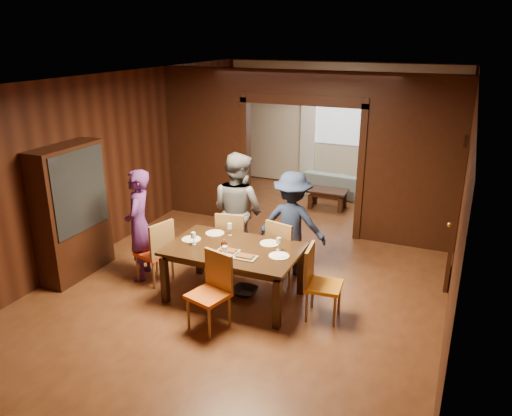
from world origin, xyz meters
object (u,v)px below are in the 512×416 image
at_px(person_navy, 292,223).
at_px(coffee_table, 327,199).
at_px(hutch, 72,212).
at_px(sofa, 339,184).
at_px(dining_table, 234,273).
at_px(chair_right, 324,284).
at_px(chair_far_l, 233,240).
at_px(chair_far_r, 286,250).
at_px(chair_left, 154,251).
at_px(person_grey, 238,211).
at_px(chair_near, 208,293).
at_px(person_purple, 139,225).

xyz_separation_m(person_navy, coffee_table, (-0.27, 3.08, -0.60)).
xyz_separation_m(coffee_table, hutch, (-2.71, -4.41, 0.80)).
height_order(sofa, dining_table, dining_table).
relative_size(person_navy, dining_table, 0.89).
relative_size(dining_table, chair_right, 1.85).
height_order(chair_far_l, chair_far_r, same).
height_order(person_navy, chair_right, person_navy).
xyz_separation_m(dining_table, chair_left, (-1.30, 0.00, 0.10)).
bearing_deg(person_grey, chair_right, 168.02).
xyz_separation_m(person_grey, chair_near, (0.42, -1.77, -0.43)).
height_order(chair_right, chair_near, same).
bearing_deg(person_navy, person_purple, 24.28).
bearing_deg(chair_far_r, hutch, 32.82).
bearing_deg(chair_far_r, sofa, -72.72).
height_order(sofa, chair_near, chair_near).
bearing_deg(sofa, chair_near, 93.72).
bearing_deg(hutch, chair_near, -12.04).
xyz_separation_m(chair_left, chair_far_r, (1.77, 0.79, 0.00)).
height_order(sofa, chair_far_l, chair_far_l).
relative_size(sofa, chair_near, 1.95).
bearing_deg(sofa, chair_left, 78.98).
height_order(person_purple, chair_near, person_purple).
distance_m(coffee_table, chair_near, 4.97).
distance_m(chair_right, hutch, 3.84).
bearing_deg(hutch, sofa, 63.09).
bearing_deg(chair_far_l, chair_left, 32.46).
distance_m(person_navy, chair_right, 1.39).
relative_size(dining_table, hutch, 0.90).
height_order(chair_far_r, hutch, hutch).
distance_m(person_purple, person_grey, 1.50).
xyz_separation_m(person_grey, dining_table, (0.39, -0.97, -0.54)).
xyz_separation_m(person_navy, sofa, (-0.27, 4.02, -0.52)).
height_order(person_grey, sofa, person_grey).
relative_size(sofa, chair_right, 1.95).
relative_size(person_grey, chair_far_r, 1.89).
bearing_deg(chair_near, dining_table, 107.84).
height_order(chair_far_l, chair_near, same).
distance_m(chair_left, chair_far_r, 1.94).
bearing_deg(person_grey, dining_table, 130.15).
bearing_deg(chair_far_r, chair_right, 148.88).
relative_size(chair_right, hutch, 0.48).
bearing_deg(chair_far_r, coffee_table, -71.63).
height_order(dining_table, chair_right, chair_right).
distance_m(chair_left, hutch, 1.35).
xyz_separation_m(chair_left, chair_near, (1.33, -0.80, 0.00)).
bearing_deg(coffee_table, sofa, 89.78).
relative_size(coffee_table, chair_far_r, 0.82).
height_order(coffee_table, chair_far_r, chair_far_r).
bearing_deg(chair_right, dining_table, 85.08).
xyz_separation_m(coffee_table, chair_right, (1.08, -4.16, 0.28)).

